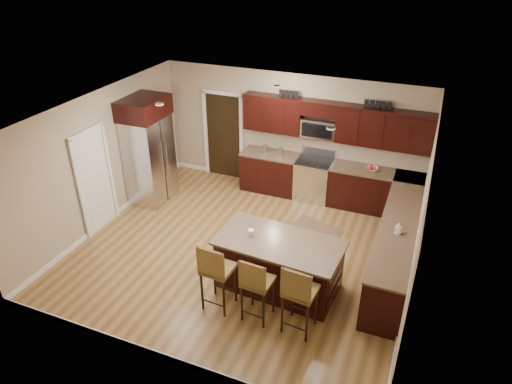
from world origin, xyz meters
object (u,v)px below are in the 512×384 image
at_px(range, 313,179).
at_px(stool_left, 216,270).
at_px(island, 279,266).
at_px(refrigerator, 149,150).
at_px(stool_right, 299,292).
at_px(stool_mid, 256,283).

distance_m(range, stool_left, 4.03).
relative_size(island, refrigerator, 0.89).
height_order(island, stool_right, stool_right).
bearing_deg(stool_left, refrigerator, 141.40).
relative_size(stool_left, stool_mid, 1.06).
bearing_deg(stool_mid, stool_left, -175.58).
bearing_deg(stool_mid, stool_right, 3.72).
distance_m(range, island, 3.16).
height_order(range, stool_mid, stool_mid).
xyz_separation_m(range, island, (0.30, -3.14, -0.04)).
height_order(range, refrigerator, refrigerator).
bearing_deg(stool_right, island, 130.03).
height_order(range, island, range).
height_order(island, stool_mid, stool_mid).
bearing_deg(refrigerator, stool_left, -42.10).
xyz_separation_m(range, stool_left, (-0.43, -3.99, 0.29)).
relative_size(island, stool_left, 1.72).
relative_size(range, stool_right, 0.92).
xyz_separation_m(island, stool_right, (0.59, -0.85, 0.33)).
distance_m(range, refrigerator, 3.66).
distance_m(island, refrigerator, 4.07).
relative_size(stool_left, stool_right, 1.00).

